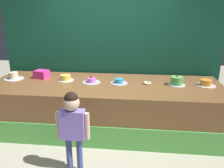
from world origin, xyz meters
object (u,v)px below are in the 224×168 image
Objects in this scene: child_figure at (73,122)px; cake_far_left at (14,76)px; cake_right at (177,81)px; cake_far_right at (206,83)px; pink_box at (42,74)px; cake_center_right at (119,82)px; cake_left at (65,78)px; cake_center_left at (91,81)px; donut at (147,83)px.

child_figure reaches higher than cake_far_left.
cake_right reaches higher than cake_far_left.
pink_box is at bearing 177.37° from cake_far_right.
child_figure is at bearing -110.36° from cake_center_right.
cake_right is 0.93× the size of cake_far_right.
cake_center_right is at bearing -3.75° from cake_left.
cake_center_left is (0.97, -0.17, -0.04)m from pink_box.
cake_right reaches higher than pink_box.
cake_left is 0.91× the size of cake_center_left.
cake_left is at bearing 171.92° from cake_center_left.
pink_box is 0.99m from cake_center_left.
cake_center_right is (0.97, -0.06, -0.01)m from cake_left.
pink_box is 0.68× the size of cake_far_left.
cake_far_right is (3.41, -0.02, -0.01)m from cake_far_left.
child_figure reaches higher than cake_left.
cake_right is at bearing 0.02° from donut.
cake_far_left is at bearing 179.65° from cake_far_right.
cake_far_right is (0.49, 0.02, -0.02)m from cake_right.
child_figure is at bearing -42.14° from cake_far_left.
donut is at bearing 1.23° from cake_center_right.
cake_left is 0.90× the size of cake_far_right.
cake_center_right is at bearing -178.89° from cake_far_right.
cake_far_left is (-1.47, 1.33, 0.16)m from child_figure.
cake_right reaches higher than cake_left.
cake_right is at bearing -1.57° from cake_left.
pink_box is 1.47m from cake_center_right.
pink_box reaches higher than cake_far_right.
cake_far_right reaches higher than cake_center_right.
cake_left reaches higher than cake_center_right.
cake_right reaches higher than cake_far_right.
cake_center_left is 1.07× the size of cake_right.
cake_center_right is (1.95, -0.05, -0.02)m from cake_far_left.
pink_box reaches higher than cake_left.
pink_box is at bearing 173.64° from cake_center_right.
cake_far_left reaches higher than pink_box.
cake_center_right is at bearing 69.64° from child_figure.
cake_right reaches higher than donut.
cake_center_right is 1.46m from cake_far_right.
cake_center_right is at bearing -178.77° from donut.
pink_box is 0.81× the size of cake_left.
cake_right reaches higher than cake_center_right.
cake_center_right is at bearing -1.45° from cake_far_left.
child_figure is 3.47× the size of cake_far_right.
cake_center_left is at bearing -8.08° from cake_left.
cake_far_left is at bearing -166.87° from pink_box.
child_figure is 3.21× the size of cake_far_left.
cake_far_left is at bearing 137.86° from child_figure.
pink_box is 1.70× the size of donut.
cake_far_left is 0.97m from cake_left.
cake_far_left is 1.08× the size of cake_far_right.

